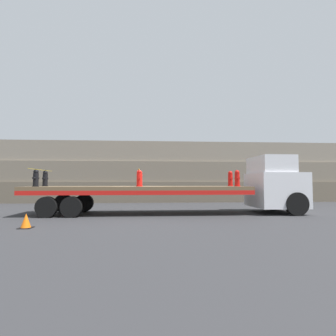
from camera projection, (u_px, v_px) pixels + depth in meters
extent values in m
plane|color=#2D2D30|center=(139.00, 214.00, 12.92)|extent=(120.00, 120.00, 0.00)
cube|color=#665B4C|center=(144.00, 192.00, 21.33)|extent=(60.00, 3.00, 1.59)
cube|color=#756B5B|center=(144.00, 172.00, 21.56)|extent=(60.00, 3.00, 1.59)
cube|color=gray|center=(144.00, 153.00, 21.80)|extent=(60.00, 3.00, 1.59)
cube|color=silver|center=(275.00, 190.00, 13.45)|extent=(2.34, 2.60, 1.73)
cube|color=silver|center=(270.00, 165.00, 13.51)|extent=(1.64, 2.39, 0.85)
cube|color=black|center=(287.00, 183.00, 13.52)|extent=(0.94, 2.28, 0.97)
cylinder|color=black|center=(297.00, 204.00, 12.22)|extent=(1.09, 0.28, 1.09)
cylinder|color=black|center=(272.00, 200.00, 14.68)|extent=(1.09, 0.28, 1.09)
cube|color=brown|center=(140.00, 188.00, 12.99)|extent=(10.75, 2.47, 0.17)
cube|color=red|center=(138.00, 193.00, 11.78)|extent=(10.75, 0.08, 0.20)
cube|color=red|center=(140.00, 191.00, 14.17)|extent=(10.75, 0.08, 0.20)
cylinder|color=black|center=(71.00, 207.00, 11.61)|extent=(0.93, 0.30, 0.93)
cylinder|color=black|center=(84.00, 203.00, 13.87)|extent=(0.93, 0.30, 0.93)
cylinder|color=black|center=(47.00, 207.00, 11.53)|extent=(0.93, 0.30, 0.93)
cylinder|color=black|center=(64.00, 203.00, 13.80)|extent=(0.93, 0.30, 0.93)
cylinder|color=black|center=(36.00, 186.00, 12.12)|extent=(0.30, 0.30, 0.03)
cylinder|color=black|center=(36.00, 180.00, 12.14)|extent=(0.24, 0.24, 0.63)
sphere|color=black|center=(36.00, 172.00, 12.16)|extent=(0.23, 0.23, 0.23)
cylinder|color=black|center=(34.00, 178.00, 11.95)|extent=(0.11, 0.15, 0.11)
cylinder|color=black|center=(38.00, 178.00, 12.34)|extent=(0.11, 0.15, 0.11)
cylinder|color=black|center=(45.00, 186.00, 13.21)|extent=(0.30, 0.30, 0.03)
cylinder|color=black|center=(45.00, 180.00, 13.22)|extent=(0.24, 0.24, 0.63)
sphere|color=black|center=(45.00, 173.00, 13.24)|extent=(0.23, 0.23, 0.23)
cylinder|color=black|center=(44.00, 178.00, 13.03)|extent=(0.11, 0.15, 0.11)
cylinder|color=black|center=(47.00, 179.00, 13.42)|extent=(0.11, 0.15, 0.11)
cylinder|color=red|center=(139.00, 186.00, 12.45)|extent=(0.30, 0.30, 0.03)
cylinder|color=red|center=(139.00, 180.00, 12.46)|extent=(0.24, 0.24, 0.63)
sphere|color=red|center=(139.00, 172.00, 12.48)|extent=(0.23, 0.23, 0.23)
cylinder|color=red|center=(139.00, 178.00, 12.27)|extent=(0.11, 0.15, 0.11)
cylinder|color=red|center=(139.00, 178.00, 12.66)|extent=(0.11, 0.15, 0.11)
cylinder|color=red|center=(140.00, 186.00, 13.53)|extent=(0.30, 0.30, 0.03)
cylinder|color=red|center=(140.00, 180.00, 13.55)|extent=(0.24, 0.24, 0.63)
sphere|color=red|center=(140.00, 173.00, 13.57)|extent=(0.23, 0.23, 0.23)
cylinder|color=red|center=(140.00, 179.00, 13.36)|extent=(0.11, 0.15, 0.11)
cylinder|color=red|center=(140.00, 179.00, 13.75)|extent=(0.11, 0.15, 0.11)
cylinder|color=red|center=(237.00, 186.00, 12.77)|extent=(0.30, 0.30, 0.03)
cylinder|color=red|center=(237.00, 180.00, 12.79)|extent=(0.24, 0.24, 0.63)
sphere|color=red|center=(237.00, 172.00, 12.81)|extent=(0.23, 0.23, 0.23)
cylinder|color=red|center=(239.00, 178.00, 12.60)|extent=(0.11, 0.15, 0.11)
cylinder|color=red|center=(236.00, 178.00, 12.99)|extent=(0.11, 0.15, 0.11)
cylinder|color=red|center=(230.00, 186.00, 13.86)|extent=(0.30, 0.30, 0.03)
cylinder|color=red|center=(230.00, 180.00, 13.88)|extent=(0.24, 0.24, 0.63)
sphere|color=red|center=(230.00, 173.00, 13.90)|extent=(0.23, 0.23, 0.23)
cylinder|color=red|center=(231.00, 179.00, 13.68)|extent=(0.11, 0.15, 0.11)
cylinder|color=red|center=(229.00, 179.00, 14.08)|extent=(0.11, 0.15, 0.11)
cube|color=yellow|center=(41.00, 170.00, 12.71)|extent=(0.05, 2.67, 0.01)
cube|color=yellow|center=(140.00, 170.00, 13.03)|extent=(0.05, 2.67, 0.01)
cube|color=black|center=(26.00, 228.00, 8.89)|extent=(0.42, 0.42, 0.03)
cone|color=orange|center=(26.00, 220.00, 8.90)|extent=(0.33, 0.33, 0.48)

